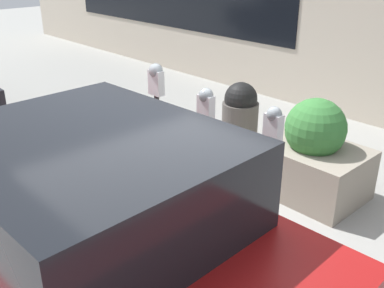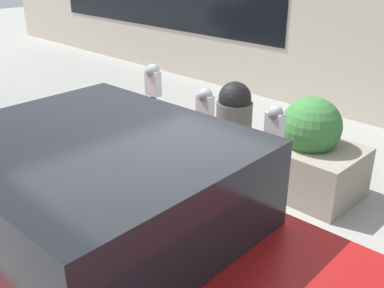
{
  "view_description": "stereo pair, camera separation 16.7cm",
  "coord_description": "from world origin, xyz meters",
  "px_view_note": "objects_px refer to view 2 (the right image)",
  "views": [
    {
      "loc": [
        -2.92,
        2.62,
        2.74
      ],
      "look_at": [
        0.0,
        -0.1,
        1.0
      ],
      "focal_mm": 42.0,
      "sensor_mm": 36.0,
      "label": 1
    },
    {
      "loc": [
        -2.81,
        2.74,
        2.74
      ],
      "look_at": [
        0.0,
        -0.1,
        1.0
      ],
      "focal_mm": 42.0,
      "sensor_mm": 36.0,
      "label": 2
    }
  ],
  "objects_px": {
    "parking_meter_second": "(205,130)",
    "parking_meter_middle": "(154,102)",
    "parked_car_middle": "(93,229)",
    "trash_bin": "(234,119)",
    "parking_meter_nearest": "(271,165)",
    "planter_box": "(308,154)"
  },
  "relations": [
    {
      "from": "parking_meter_second",
      "to": "parking_meter_middle",
      "type": "bearing_deg",
      "value": -2.57
    },
    {
      "from": "parking_meter_middle",
      "to": "planter_box",
      "type": "height_order",
      "value": "parking_meter_middle"
    },
    {
      "from": "parking_meter_nearest",
      "to": "parked_car_middle",
      "type": "xyz_separation_m",
      "value": [
        0.47,
        1.59,
        -0.14
      ]
    },
    {
      "from": "parking_meter_middle",
      "to": "trash_bin",
      "type": "relative_size",
      "value": 1.49
    },
    {
      "from": "parking_meter_second",
      "to": "trash_bin",
      "type": "xyz_separation_m",
      "value": [
        0.9,
        -1.57,
        -0.54
      ]
    },
    {
      "from": "parking_meter_nearest",
      "to": "planter_box",
      "type": "xyz_separation_m",
      "value": [
        0.39,
        -1.34,
        -0.47
      ]
    },
    {
      "from": "parking_meter_second",
      "to": "parking_meter_nearest",
      "type": "bearing_deg",
      "value": -179.04
    },
    {
      "from": "parked_car_middle",
      "to": "trash_bin",
      "type": "relative_size",
      "value": 3.68
    },
    {
      "from": "trash_bin",
      "to": "planter_box",
      "type": "bearing_deg",
      "value": 170.88
    },
    {
      "from": "parking_meter_nearest",
      "to": "trash_bin",
      "type": "height_order",
      "value": "parking_meter_nearest"
    },
    {
      "from": "parking_meter_nearest",
      "to": "planter_box",
      "type": "distance_m",
      "value": 1.48
    },
    {
      "from": "parking_meter_middle",
      "to": "planter_box",
      "type": "distance_m",
      "value": 1.94
    },
    {
      "from": "planter_box",
      "to": "parking_meter_middle",
      "type": "bearing_deg",
      "value": 46.68
    },
    {
      "from": "parked_car_middle",
      "to": "trash_bin",
      "type": "xyz_separation_m",
      "value": [
        1.24,
        -3.15,
        -0.28
      ]
    },
    {
      "from": "parking_meter_nearest",
      "to": "planter_box",
      "type": "relative_size",
      "value": 1.24
    },
    {
      "from": "parked_car_middle",
      "to": "trash_bin",
      "type": "distance_m",
      "value": 3.4
    },
    {
      "from": "parking_meter_middle",
      "to": "planter_box",
      "type": "xyz_separation_m",
      "value": [
        -1.24,
        -1.32,
        -0.68
      ]
    },
    {
      "from": "trash_bin",
      "to": "parking_meter_second",
      "type": "bearing_deg",
      "value": 119.87
    },
    {
      "from": "parking_meter_nearest",
      "to": "trash_bin",
      "type": "xyz_separation_m",
      "value": [
        1.71,
        -1.56,
        -0.42
      ]
    },
    {
      "from": "parking_meter_middle",
      "to": "parking_meter_nearest",
      "type": "bearing_deg",
      "value": 179.18
    },
    {
      "from": "trash_bin",
      "to": "parked_car_middle",
      "type": "bearing_deg",
      "value": 111.54
    },
    {
      "from": "parking_meter_second",
      "to": "parking_meter_middle",
      "type": "relative_size",
      "value": 0.94
    }
  ]
}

